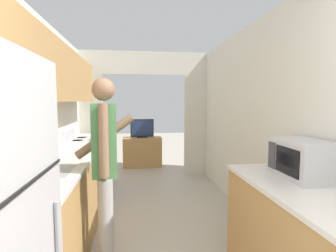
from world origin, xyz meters
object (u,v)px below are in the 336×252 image
object	(u,v)px
person	(105,168)
microwave	(302,159)
television	(142,129)
range_oven	(88,166)
tv_cabinet	(142,152)

from	to	relation	value
person	microwave	world-z (taller)	person
microwave	television	size ratio (longest dim) A/B	0.93
range_oven	television	world-z (taller)	television
person	range_oven	bearing A→B (deg)	9.50
person	microwave	distance (m)	1.63
person	tv_cabinet	world-z (taller)	person
range_oven	television	distance (m)	1.99
tv_cabinet	microwave	bearing A→B (deg)	-75.17
person	microwave	size ratio (longest dim) A/B	3.46
tv_cabinet	television	xyz separation A→B (m)	(-0.00, -0.04, 0.55)
range_oven	tv_cabinet	bearing A→B (deg)	61.85
range_oven	microwave	bearing A→B (deg)	-50.29
person	tv_cabinet	xyz separation A→B (m)	(0.45, 3.75, -0.59)
tv_cabinet	television	size ratio (longest dim) A/B	1.67
range_oven	tv_cabinet	xyz separation A→B (m)	(0.93, 1.75, -0.12)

